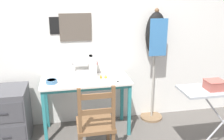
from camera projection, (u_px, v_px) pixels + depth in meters
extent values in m
plane|color=#5B5651|center=(89.00, 140.00, 3.16)|extent=(14.00, 14.00, 0.00)
cube|color=silver|center=(82.00, 33.00, 3.30)|extent=(10.00, 0.05, 2.55)
cube|color=brown|center=(76.00, 27.00, 3.22)|extent=(0.41, 0.02, 0.36)
cube|color=black|center=(55.00, 26.00, 3.17)|extent=(0.14, 0.01, 0.22)
cube|color=silver|center=(86.00, 81.00, 3.18)|extent=(1.13, 0.49, 0.02)
cube|color=teal|center=(87.00, 89.00, 2.99)|extent=(1.05, 0.03, 0.04)
cube|color=teal|center=(45.00, 118.00, 3.00)|extent=(0.04, 0.04, 0.70)
cube|color=teal|center=(129.00, 110.00, 3.19)|extent=(0.04, 0.04, 0.70)
cube|color=teal|center=(47.00, 103.00, 3.39)|extent=(0.04, 0.04, 0.70)
cube|color=teal|center=(122.00, 97.00, 3.58)|extent=(0.04, 0.04, 0.70)
cube|color=white|center=(84.00, 74.00, 3.27)|extent=(0.33, 0.16, 0.08)
cube|color=white|center=(93.00, 63.00, 3.25)|extent=(0.09, 0.14, 0.20)
cube|color=white|center=(82.00, 59.00, 3.20)|extent=(0.28, 0.12, 0.07)
cube|color=white|center=(72.00, 67.00, 3.21)|extent=(0.04, 0.09, 0.13)
cylinder|color=#B22D2D|center=(97.00, 63.00, 3.26)|extent=(0.02, 0.06, 0.06)
cylinder|color=#99999E|center=(92.00, 55.00, 3.21)|extent=(0.01, 0.01, 0.02)
cylinder|color=teal|center=(52.00, 82.00, 3.05)|extent=(0.14, 0.14, 0.05)
cylinder|color=#243D54|center=(51.00, 80.00, 3.04)|extent=(0.11, 0.11, 0.01)
cube|color=silver|center=(124.00, 81.00, 3.12)|extent=(0.12, 0.02, 0.00)
cube|color=silver|center=(124.00, 82.00, 3.11)|extent=(0.12, 0.04, 0.00)
torus|color=black|center=(118.00, 82.00, 3.10)|extent=(0.03, 0.03, 0.01)
torus|color=black|center=(118.00, 82.00, 3.11)|extent=(0.03, 0.03, 0.01)
cylinder|color=orange|center=(101.00, 77.00, 3.22)|extent=(0.03, 0.03, 0.04)
cylinder|color=beige|center=(101.00, 76.00, 3.21)|extent=(0.04, 0.04, 0.00)
cylinder|color=beige|center=(101.00, 78.00, 3.22)|extent=(0.04, 0.04, 0.00)
cylinder|color=yellow|center=(106.00, 77.00, 3.23)|extent=(0.03, 0.03, 0.04)
cylinder|color=beige|center=(106.00, 76.00, 3.22)|extent=(0.04, 0.04, 0.00)
cylinder|color=beige|center=(106.00, 78.00, 3.23)|extent=(0.04, 0.04, 0.00)
cube|color=brown|center=(95.00, 124.00, 2.72)|extent=(0.40, 0.38, 0.04)
cube|color=brown|center=(79.00, 136.00, 2.90)|extent=(0.04, 0.04, 0.40)
cube|color=brown|center=(108.00, 133.00, 2.96)|extent=(0.04, 0.04, 0.40)
cube|color=brown|center=(80.00, 111.00, 2.46)|extent=(0.04, 0.04, 0.48)
cube|color=brown|center=(113.00, 108.00, 2.52)|extent=(0.04, 0.04, 0.48)
cube|color=brown|center=(96.00, 96.00, 2.44)|extent=(0.34, 0.02, 0.06)
cube|color=brown|center=(97.00, 112.00, 2.50)|extent=(0.34, 0.02, 0.06)
cube|color=#4C4C51|center=(9.00, 115.00, 3.08)|extent=(0.47, 0.50, 0.69)
cube|color=#46464B|center=(3.00, 114.00, 2.80)|extent=(0.43, 0.01, 0.25)
cube|color=#333338|center=(3.00, 114.00, 2.79)|extent=(0.10, 0.01, 0.02)
cube|color=#46464B|center=(7.00, 137.00, 2.89)|extent=(0.43, 0.01, 0.25)
cube|color=#333338|center=(7.00, 137.00, 2.88)|extent=(0.10, 0.01, 0.02)
cylinder|color=#846647|center=(151.00, 117.00, 3.73)|extent=(0.32, 0.32, 0.03)
cylinder|color=#ADA89E|center=(153.00, 84.00, 3.57)|extent=(0.03, 0.03, 1.02)
ellipsoid|color=black|center=(156.00, 34.00, 3.35)|extent=(0.28, 0.20, 0.59)
sphere|color=brown|center=(157.00, 10.00, 3.25)|extent=(0.06, 0.06, 0.06)
cube|color=teal|center=(158.00, 38.00, 3.26)|extent=(0.24, 0.01, 0.49)
cylinder|color=#B7B7BC|center=(223.00, 122.00, 2.81)|extent=(0.66, 0.02, 0.81)
cylinder|color=#B7B7BC|center=(223.00, 122.00, 2.81)|extent=(0.66, 0.02, 0.81)
cube|color=#AD564C|center=(215.00, 85.00, 2.62)|extent=(0.18, 0.16, 0.09)
cube|color=#BE5F54|center=(215.00, 81.00, 2.60)|extent=(0.19, 0.17, 0.01)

